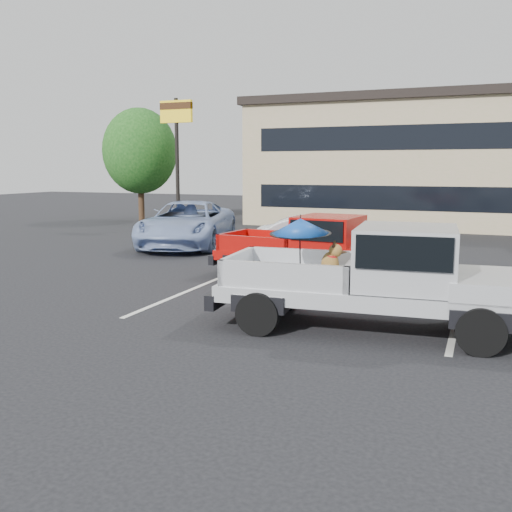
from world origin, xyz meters
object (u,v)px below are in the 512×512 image
(red_pickup, at_px, (323,246))
(tree_left, at_px, (140,151))
(blue_suv, at_px, (187,224))
(silver_pickup, at_px, (391,273))
(silver_sedan, at_px, (319,237))
(motel_sign, at_px, (177,128))

(red_pickup, bearing_deg, tree_left, 143.02)
(blue_suv, bearing_deg, red_pickup, -49.74)
(tree_left, xyz_separation_m, silver_pickup, (15.93, -16.43, -2.68))
(silver_pickup, bearing_deg, blue_suv, 131.38)
(silver_pickup, distance_m, blue_suv, 12.12)
(red_pickup, xyz_separation_m, silver_sedan, (-1.14, 3.75, -0.25))
(silver_pickup, height_order, blue_suv, silver_pickup)
(motel_sign, height_order, tree_left, tree_left)
(tree_left, relative_size, silver_pickup, 1.03)
(motel_sign, relative_size, blue_suv, 1.01)
(motel_sign, bearing_deg, silver_pickup, -48.39)
(blue_suv, bearing_deg, silver_pickup, -58.49)
(red_pickup, distance_m, silver_sedan, 3.92)
(motel_sign, height_order, blue_suv, motel_sign)
(motel_sign, relative_size, silver_sedan, 1.49)
(tree_left, distance_m, silver_pickup, 23.05)
(red_pickup, bearing_deg, motel_sign, 140.90)
(motel_sign, xyz_separation_m, tree_left, (-4.00, 3.00, -0.92))
(tree_left, relative_size, red_pickup, 1.15)
(red_pickup, bearing_deg, silver_sedan, 112.61)
(motel_sign, height_order, silver_pickup, motel_sign)
(tree_left, height_order, red_pickup, tree_left)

